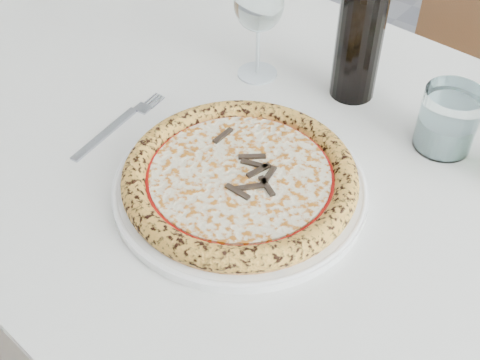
{
  "coord_description": "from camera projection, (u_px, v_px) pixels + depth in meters",
  "views": [
    {
      "loc": [
        0.27,
        -0.72,
        1.37
      ],
      "look_at": [
        -0.11,
        -0.23,
        0.78
      ],
      "focal_mm": 45.0,
      "sensor_mm": 36.0,
      "label": 1
    }
  ],
  "objects": [
    {
      "name": "wine_bottle",
      "position": [
        362.0,
        24.0,
        0.95
      ],
      "size": [
        0.08,
        0.08,
        0.31
      ],
      "color": "black",
      "rests_on": "dining_table"
    },
    {
      "name": "tumbler",
      "position": [
        447.0,
        123.0,
        0.91
      ],
      "size": [
        0.09,
        0.09,
        0.1
      ],
      "color": "white",
      "rests_on": "dining_table"
    },
    {
      "name": "plate",
      "position": [
        240.0,
        186.0,
        0.87
      ],
      "size": [
        0.37,
        0.37,
        0.02
      ],
      "color": "white",
      "rests_on": "dining_table"
    },
    {
      "name": "pizza",
      "position": [
        240.0,
        177.0,
        0.85
      ],
      "size": [
        0.34,
        0.34,
        0.03
      ],
      "color": "#F3A860",
      "rests_on": "plate"
    },
    {
      "name": "wine_glass",
      "position": [
        259.0,
        6.0,
        0.99
      ],
      "size": [
        0.08,
        0.08,
        0.19
      ],
      "color": "silver",
      "rests_on": "dining_table"
    },
    {
      "name": "dining_table",
      "position": [
        278.0,
        191.0,
        0.99
      ],
      "size": [
        1.61,
        1.02,
        0.76
      ],
      "color": "brown",
      "rests_on": "floor"
    },
    {
      "name": "fork",
      "position": [
        117.0,
        126.0,
        0.98
      ],
      "size": [
        0.03,
        0.21,
        0.0
      ],
      "color": "#9FA2B1",
      "rests_on": "dining_table"
    }
  ]
}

